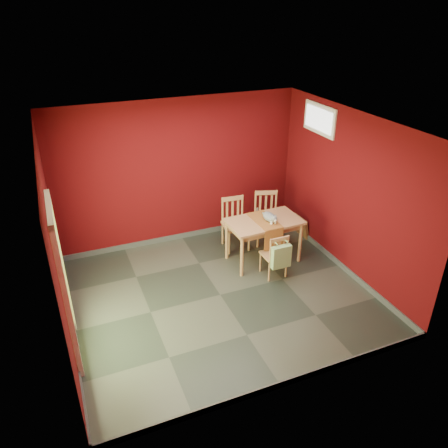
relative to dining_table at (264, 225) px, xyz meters
name	(u,v)px	position (x,y,z in m)	size (l,w,h in m)	color
ground	(220,295)	(-1.10, -0.69, -0.69)	(4.50, 4.50, 0.00)	#2D342D
room_shell	(220,292)	(-1.10, -0.69, -0.64)	(4.50, 4.50, 4.50)	#4E080B
doorway	(63,281)	(-3.32, -1.09, 0.44)	(0.06, 1.01, 2.13)	#B7D838
window	(319,119)	(1.13, 0.31, 1.66)	(0.05, 0.90, 0.50)	white
outlet_plate	(256,211)	(0.50, 1.30, -0.39)	(0.08, 0.01, 0.12)	silver
dining_table	(264,225)	(0.00, 0.00, 0.00)	(1.28, 0.77, 0.79)	tan
table_runner	(267,226)	(0.00, -0.12, 0.04)	(0.37, 0.74, 0.37)	#955726
chair_far_left	(235,223)	(-0.27, 0.63, -0.20)	(0.48, 0.48, 0.96)	tan
chair_far_right	(267,217)	(0.37, 0.60, -0.19)	(0.57, 0.57, 0.98)	tan
chair_near	(275,255)	(-0.05, -0.52, -0.28)	(0.37, 0.37, 0.80)	tan
tote_bag	(281,257)	(-0.05, -0.72, -0.21)	(0.33, 0.19, 0.46)	#8AB272
cat	(269,215)	(0.08, -0.03, 0.19)	(0.20, 0.39, 0.19)	slate
picture_frame	(301,226)	(1.09, 0.51, -0.48)	(0.15, 0.42, 0.41)	brown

